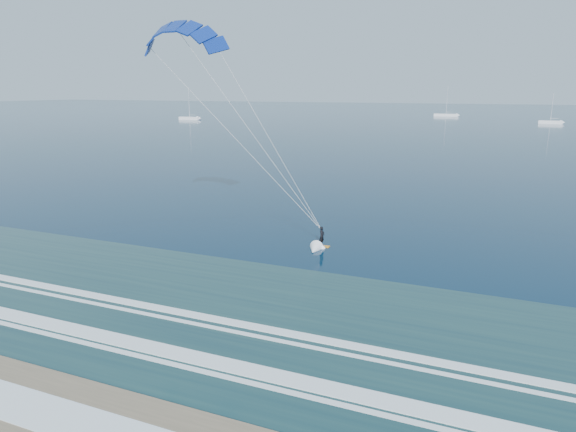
% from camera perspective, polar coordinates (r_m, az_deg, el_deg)
% --- Properties ---
extents(kitesurfer_rig, '(16.12, 5.94, 18.48)m').
position_cam_1_polar(kitesurfer_rig, '(40.27, -4.45, 9.67)').
color(kitesurfer_rig, orange).
rests_on(kitesurfer_rig, ground).
extents(sailboat_0, '(9.12, 2.40, 12.34)m').
position_cam_1_polar(sailboat_0, '(217.52, -10.87, 10.63)').
color(sailboat_0, white).
rests_on(sailboat_0, ground).
extents(sailboat_1, '(10.67, 2.40, 14.11)m').
position_cam_1_polar(sailboat_1, '(250.81, 17.15, 10.69)').
color(sailboat_1, white).
rests_on(sailboat_1, ground).
extents(sailboat_2, '(7.92, 2.40, 11.10)m').
position_cam_1_polar(sailboat_2, '(211.17, 27.12, 9.28)').
color(sailboat_2, white).
rests_on(sailboat_2, ground).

